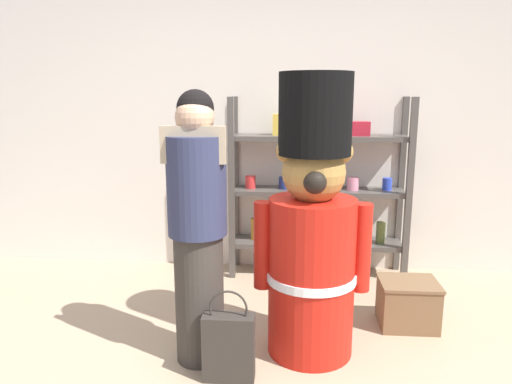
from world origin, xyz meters
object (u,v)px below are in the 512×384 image
person_shopper (198,225)px  display_crate (408,303)px  teddy_bear_guard (312,233)px  merchandise_shelf (318,189)px  shopping_bag (229,346)px

person_shopper → display_crate: bearing=20.8°
teddy_bear_guard → person_shopper: bearing=-168.4°
display_crate → merchandise_shelf: bearing=122.0°
display_crate → shopping_bag: bearing=-148.0°
merchandise_shelf → person_shopper: person_shopper is taller
merchandise_shelf → teddy_bear_guard: 1.28m
teddy_bear_guard → display_crate: 0.96m
teddy_bear_guard → person_shopper: (-0.65, -0.13, 0.07)m
merchandise_shelf → display_crate: 1.23m
teddy_bear_guard → display_crate: (0.67, 0.37, -0.59)m
merchandise_shelf → shopping_bag: (-0.55, -1.61, -0.56)m
teddy_bear_guard → shopping_bag: bearing=-143.6°
merchandise_shelf → shopping_bag: merchandise_shelf is taller
merchandise_shelf → person_shopper: 1.60m
person_shopper → shopping_bag: 0.68m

